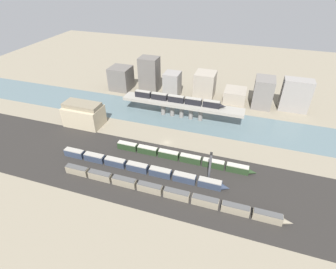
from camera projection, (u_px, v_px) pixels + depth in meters
The scene contains 17 objects.
ground_plane at pixel (167, 142), 136.29m from camera, with size 400.00×400.00×0.00m, color gray.
railbed_yard at pixel (150, 172), 117.42m from camera, with size 280.00×42.00×0.01m, color #282623.
river_water at pixel (181, 117), 157.97m from camera, with size 320.00×28.78×0.01m, color slate.
bridge at pixel (182, 105), 153.58m from camera, with size 71.97×8.80×9.60m.
train_on_bridge at pixel (178, 99), 152.13m from camera, with size 54.55×2.63×3.97m.
train_yard_near at pixel (166, 192), 105.09m from camera, with size 94.45×2.70×3.84m.
train_yard_mid at pixel (140, 168), 117.17m from camera, with size 79.06×3.07×3.70m.
train_yard_far at pixel (182, 157), 123.34m from camera, with size 67.36×2.75×3.74m.
warehouse_building at pixel (84, 114), 147.79m from camera, with size 21.02×12.83×13.49m.
signal_tower at pixel (210, 167), 109.49m from camera, with size 1.05×1.05×14.90m.
city_block_far_left at pixel (121, 78), 187.29m from camera, with size 14.29×13.94×16.19m, color #605B56.
city_block_left at pixel (149, 74), 183.38m from camera, with size 12.92×10.76×23.84m, color #605B56.
city_block_center at pixel (172, 85), 176.99m from camera, with size 10.28×11.01×16.87m, color gray.
city_block_right at pixel (205, 85), 176.92m from camera, with size 13.31×13.83×16.99m, color gray.
city_block_far_right at pixel (235, 95), 173.67m from camera, with size 13.93×14.92×8.00m, color gray.
city_block_tall at pixel (263, 92), 164.78m from camera, with size 11.70×14.51×18.71m, color slate.
city_block_low at pixel (296, 95), 160.03m from camera, with size 16.84×8.74×20.06m, color gray.
Camera 1 is at (34.93, -104.72, 80.03)m, focal length 28.00 mm.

